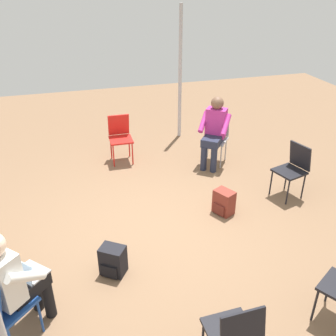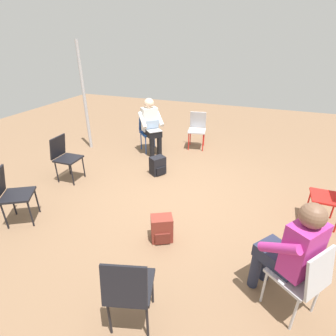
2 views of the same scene
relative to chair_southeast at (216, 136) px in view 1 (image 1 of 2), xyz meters
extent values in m
plane|color=brown|center=(-1.75, 1.55, -0.50)|extent=(14.00, 14.00, 0.00)
cube|color=#B7B7BC|center=(-0.06, 0.05, -0.06)|extent=(0.56, 0.56, 0.03)
cylinder|color=#B7B7BC|center=(-0.30, 0.02, -0.29)|extent=(0.02, 0.02, 0.42)
cylinder|color=#B7B7BC|center=(-0.09, 0.28, -0.29)|extent=(0.02, 0.02, 0.42)
cylinder|color=#B7B7BC|center=(-0.03, -0.19, -0.29)|extent=(0.02, 0.02, 0.42)
cylinder|color=#B7B7BC|center=(0.18, 0.07, -0.29)|extent=(0.02, 0.02, 0.42)
cube|color=#B7B7BC|center=(0.09, -0.07, 0.15)|extent=(0.31, 0.36, 0.40)
cube|color=black|center=(-3.81, 1.44, -0.06)|extent=(0.41, 0.41, 0.03)
cylinder|color=black|center=(-3.63, 1.28, -0.29)|extent=(0.02, 0.02, 0.42)
cube|color=black|center=(-4.00, 1.44, 0.15)|extent=(0.10, 0.38, 0.40)
cube|color=#1E4799|center=(-2.99, 3.27, -0.06)|extent=(0.57, 0.57, 0.03)
cylinder|color=#1E4799|center=(-2.75, 3.27, -0.29)|extent=(0.02, 0.02, 0.42)
cylinder|color=#1E4799|center=(-2.99, 3.03, -0.29)|extent=(0.02, 0.02, 0.42)
cube|color=black|center=(-1.45, -0.59, -0.06)|extent=(0.49, 0.49, 0.03)
cylinder|color=black|center=(-1.66, -0.48, -0.29)|extent=(0.02, 0.02, 0.42)
cylinder|color=black|center=(-1.33, -0.38, -0.29)|extent=(0.02, 0.02, 0.42)
cylinder|color=black|center=(-1.57, -0.80, -0.29)|extent=(0.02, 0.02, 0.42)
cylinder|color=black|center=(-1.24, -0.71, -0.29)|extent=(0.02, 0.02, 0.42)
cube|color=black|center=(-1.40, -0.78, 0.15)|extent=(0.39, 0.19, 0.40)
cylinder|color=black|center=(-3.60, 0.42, -0.29)|extent=(0.02, 0.02, 0.42)
cylinder|color=black|center=(-3.42, 0.12, -0.29)|extent=(0.02, 0.02, 0.42)
cube|color=red|center=(0.43, 1.66, -0.06)|extent=(0.41, 0.41, 0.03)
cylinder|color=red|center=(0.26, 1.49, -0.29)|extent=(0.02, 0.02, 0.42)
cylinder|color=red|center=(0.27, 1.83, -0.29)|extent=(0.02, 0.02, 0.42)
cylinder|color=red|center=(0.60, 1.49, -0.29)|extent=(0.02, 0.02, 0.42)
cylinder|color=red|center=(0.61, 1.83, -0.29)|extent=(0.02, 0.02, 0.42)
cube|color=red|center=(0.62, 1.66, 0.15)|extent=(0.10, 0.38, 0.40)
cylinder|color=black|center=(-2.67, 3.08, -0.27)|extent=(0.11, 0.11, 0.45)
cylinder|color=black|center=(-2.80, 2.95, -0.27)|extent=(0.11, 0.11, 0.45)
cube|color=black|center=(-2.85, 3.14, 0.01)|extent=(0.51, 0.51, 0.14)
cube|color=silver|center=(-2.99, 3.27, 0.27)|extent=(0.40, 0.39, 0.52)
cylinder|color=silver|center=(-3.06, 3.06, 0.30)|extent=(0.34, 0.35, 0.31)
cube|color=#9EA0A5|center=(-2.78, 3.06, 0.09)|extent=(0.37, 0.37, 0.02)
cube|color=#B2D1F2|center=(-2.85, 3.14, 0.20)|extent=(0.25, 0.25, 0.20)
cylinder|color=#23283D|center=(-0.40, 0.19, -0.27)|extent=(0.11, 0.11, 0.45)
cylinder|color=#23283D|center=(-0.28, 0.34, -0.27)|extent=(0.11, 0.11, 0.45)
cube|color=#23283D|center=(-0.21, 0.16, 0.01)|extent=(0.52, 0.49, 0.14)
cube|color=#B22D84|center=(-0.06, 0.05, 0.27)|extent=(0.38, 0.40, 0.52)
sphere|color=brown|center=(-0.06, 0.05, 0.63)|extent=(0.22, 0.22, 0.22)
cylinder|color=#B22D84|center=(-0.26, -0.05, 0.30)|extent=(0.37, 0.31, 0.31)
cylinder|color=#B22D84|center=(-0.01, 0.26, 0.30)|extent=(0.37, 0.31, 0.31)
cube|color=maroon|center=(-1.59, 0.52, -0.32)|extent=(0.34, 0.31, 0.36)
cube|color=maroon|center=(-1.59, 0.52, -0.40)|extent=(0.29, 0.31, 0.16)
cube|color=black|center=(-2.37, 2.24, -0.32)|extent=(0.32, 0.34, 0.36)
cube|color=black|center=(-2.37, 2.24, -0.40)|extent=(0.32, 0.30, 0.16)
cylinder|color=#B2B2B7|center=(1.29, 0.29, 0.81)|extent=(0.07, 0.07, 2.60)
camera|label=1|loc=(-5.72, 2.54, 2.66)|focal=40.00mm
camera|label=2|loc=(-0.56, -2.00, 1.95)|focal=28.00mm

